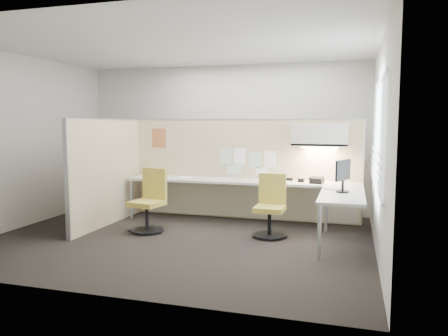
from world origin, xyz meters
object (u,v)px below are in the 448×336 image
(desk, at_px, (258,189))
(chair_left, at_px, (149,203))
(chair_right, at_px, (270,208))
(phone, at_px, (316,180))
(monitor, at_px, (343,174))

(desk, relative_size, chair_left, 4.11)
(desk, distance_m, chair_right, 0.75)
(chair_left, height_order, phone, chair_left)
(desk, bearing_deg, monitor, -28.81)
(chair_left, xyz_separation_m, phone, (2.49, 0.96, 0.33))
(chair_right, bearing_deg, desk, 117.67)
(chair_left, distance_m, chair_right, 1.90)
(chair_left, bearing_deg, desk, 40.23)
(chair_left, height_order, chair_right, chair_left)
(chair_left, height_order, monitor, monitor)
(monitor, height_order, phone, monitor)
(desk, height_order, chair_right, chair_right)
(desk, xyz_separation_m, monitor, (1.37, -0.75, 0.39))
(desk, height_order, chair_left, chair_left)
(desk, bearing_deg, chair_left, -150.63)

